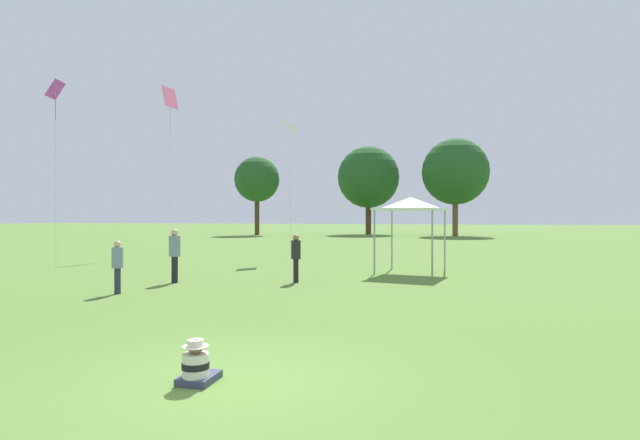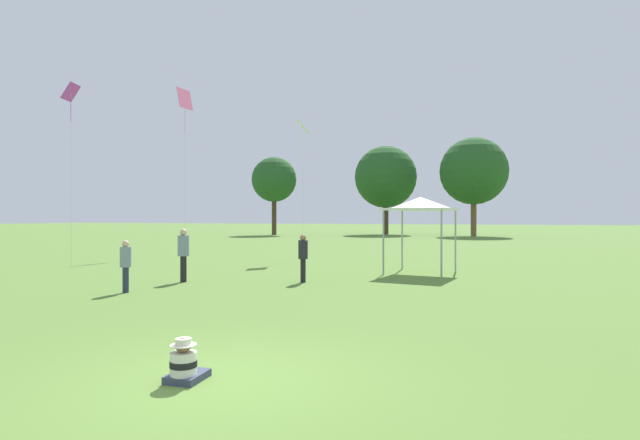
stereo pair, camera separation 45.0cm
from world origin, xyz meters
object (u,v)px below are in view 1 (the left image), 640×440
person_standing_0 (175,251)px  kite_0 (55,95)px  kite_2 (290,131)px  distant_tree_2 (368,177)px  person_standing_2 (296,254)px  person_standing_1 (117,262)px  kite_1 (170,101)px  distant_tree_1 (455,172)px  distant_tree_0 (257,180)px  seated_toddler (197,365)px  canopy_tent (411,204)px

person_standing_0 → kite_0: 9.82m
person_standing_0 → kite_2: (0.33, 10.59, 5.77)m
distant_tree_2 → person_standing_2: bearing=-82.2°
person_standing_1 → kite_1: (-7.62, 14.41, 8.36)m
distant_tree_1 → distant_tree_2: size_ratio=1.02×
distant_tree_0 → distant_tree_2: size_ratio=0.85×
person_standing_1 → kite_0: size_ratio=0.19×
seated_toddler → distant_tree_0: bearing=110.3°
distant_tree_0 → canopy_tent: bearing=-58.6°
person_standing_0 → distant_tree_1: bearing=165.8°
kite_1 → person_standing_2: bearing=-83.3°
seated_toddler → distant_tree_0: 55.66m
canopy_tent → distant_tree_2: size_ratio=0.26×
kite_0 → distant_tree_1: distant_tree_1 is taller
person_standing_2 → kite_2: bearing=-90.9°
kite_1 → distant_tree_2: bearing=40.8°
person_standing_0 → kite_0: size_ratio=0.23×
person_standing_0 → distant_tree_0: distant_tree_0 is taller
kite_2 → kite_1: bearing=107.9°
seated_toddler → distant_tree_2: 58.43m
distant_tree_0 → kite_2: bearing=-63.6°
person_standing_0 → distant_tree_2: size_ratio=0.16×
canopy_tent → kite_2: 9.72m
person_standing_2 → distant_tree_2: distant_tree_2 is taller
person_standing_0 → canopy_tent: bearing=121.4°
kite_1 → person_standing_0: bearing=-97.6°
canopy_tent → distant_tree_1: 41.33m
canopy_tent → kite_0: (-14.47, -2.83, 4.62)m
canopy_tent → distant_tree_0: bearing=121.4°
canopy_tent → kite_0: kite_0 is taller
canopy_tent → distant_tree_0: 43.58m
person_standing_0 → kite_0: bearing=-112.3°
person_standing_2 → canopy_tent: canopy_tent is taller
seated_toddler → distant_tree_1: (2.29, 55.02, 7.31)m
kite_1 → distant_tree_1: (16.07, 34.40, -1.72)m
person_standing_1 → distant_tree_1: (8.44, 48.81, 6.64)m
distant_tree_0 → distant_tree_1: bearing=9.7°
seated_toddler → distant_tree_0: distant_tree_0 is taller
person_standing_0 → distant_tree_0: (-15.34, 42.22, 5.75)m
seated_toddler → kite_0: 18.63m
person_standing_0 → person_standing_2: (3.88, 1.21, -0.10)m
person_standing_0 → seated_toddler: bearing=29.9°
person_standing_1 → canopy_tent: bearing=-66.7°
kite_0 → distant_tree_0: 40.68m
distant_tree_2 → kite_1: bearing=-98.1°
person_standing_1 → distant_tree_0: size_ratio=0.16×
person_standing_1 → distant_tree_1: bearing=-32.6°
seated_toddler → person_standing_0: 10.64m
person_standing_0 → distant_tree_2: (-2.60, 48.58, 6.24)m
seated_toddler → person_standing_2: 10.23m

